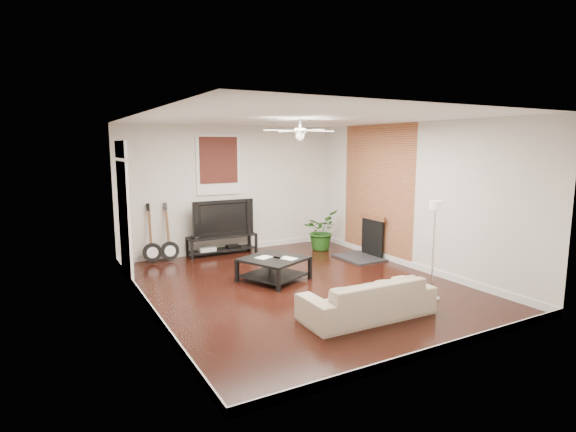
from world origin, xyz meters
The scene contains 14 objects.
room centered at (0.00, 0.00, 1.40)m, with size 5.01×6.01×2.81m.
brick_accent centered at (2.49, 1.00, 1.40)m, with size 0.02×2.20×2.80m, color #A45A35.
fireplace centered at (2.20, 1.00, 0.46)m, with size 0.80×1.10×0.92m, color black.
window_back centered at (-0.30, 2.97, 1.95)m, with size 1.00×0.06×1.30m, color #3D1210.
door_left centered at (-2.46, 1.90, 1.25)m, with size 0.08×1.00×2.50m, color white.
tv_stand centered at (-0.33, 2.78, 0.21)m, with size 1.52×0.41×0.43m, color black.
tv centered at (-0.33, 2.80, 0.82)m, with size 1.36×0.18×0.79m, color black.
coffee_table centered at (-0.23, 0.49, 0.21)m, with size 0.98×0.98×0.41m, color black.
sofa centered at (0.10, -1.68, 0.28)m, with size 1.90×0.74×0.56m, color tan.
floor_lamp centered at (1.45, -1.58, 0.78)m, with size 0.26×0.26×1.55m, color silver, non-canonical shape.
potted_plant centered at (1.81, 2.13, 0.45)m, with size 0.80×0.70×0.89m, color #1E5017.
guitar_left centered at (-1.85, 2.75, 0.62)m, with size 0.38×0.27×1.23m, color black, non-canonical shape.
guitar_right centered at (-1.50, 2.72, 0.62)m, with size 0.38×0.27×1.23m, color black, non-canonical shape.
ceiling_fan centered at (0.00, 0.00, 2.60)m, with size 1.24×1.24×0.32m, color white, non-canonical shape.
Camera 1 is at (-3.79, -6.41, 2.36)m, focal length 28.27 mm.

